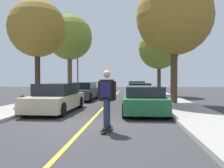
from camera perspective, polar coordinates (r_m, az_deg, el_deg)
The scene contains 16 objects.
ground at distance 8.27m, azimuth -6.31°, elevation -10.10°, with size 80.00×80.00×0.00m, color #353538.
sidewalk_right at distance 8.58m, azimuth 23.92°, elevation -9.31°, with size 2.27×56.00×0.14m, color #9E9B93.
center_line at distance 12.16m, azimuth -2.71°, elevation -6.42°, with size 0.12×39.20×0.01m, color gold.
parked_car_left_nearest at distance 11.88m, azimuth -13.54°, elevation -3.37°, with size 1.98×4.64×1.40m.
parked_car_left_near at distance 18.11m, azimuth -7.17°, elevation -1.77°, with size 2.01×4.68×1.37m.
parked_car_right_nearest at distance 11.21m, azimuth 7.78°, elevation -3.85°, with size 2.00×4.59×1.29m.
parked_car_right_near at distance 17.65m, azimuth 6.63°, elevation -1.95°, with size 1.97×4.64×1.32m.
parked_car_right_far at distance 23.24m, azimuth 6.14°, elevation -1.03°, with size 1.93×4.28×1.40m.
street_tree_left_nearest at distance 15.36m, azimuth -17.90°, elevation 12.80°, with size 3.52×3.52×6.36m.
street_tree_left_near at distance 22.61m, azimuth -10.36°, elevation 11.16°, with size 4.24×4.24×7.54m.
street_tree_right_nearest at distance 15.29m, azimuth 15.07°, elevation 15.53°, with size 4.66×4.66×7.62m.
street_tree_right_near at distance 22.47m, azimuth 11.52°, elevation 8.52°, with size 3.86×3.86×6.29m.
fire_hydrant at distance 12.00m, azimuth -21.13°, elevation -4.29°, with size 0.20×0.20×0.70m.
streetlamp at distance 24.19m, azimuth -8.43°, elevation 4.87°, with size 0.36×0.24×5.24m.
skateboard at distance 7.26m, azimuth -1.26°, elevation -10.99°, with size 0.34×0.86×0.10m.
skateboarder at distance 7.08m, azimuth -1.33°, elevation -2.87°, with size 0.59×0.71×1.79m.
Camera 1 is at (1.54, -7.96, 1.63)m, focal length 37.19 mm.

